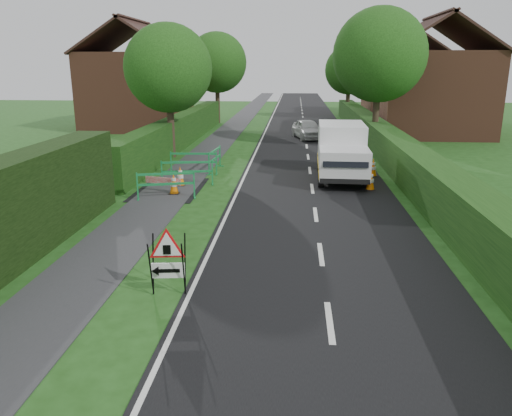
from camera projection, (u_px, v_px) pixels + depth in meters
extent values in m
plane|color=#1C4513|center=(187.00, 346.00, 8.55)|extent=(120.00, 120.00, 0.00)
cube|color=black|center=(304.00, 122.00, 41.90)|extent=(6.00, 90.00, 0.02)
cube|color=#2D2D30|center=(239.00, 122.00, 42.31)|extent=(2.00, 90.00, 0.02)
cube|color=#14380F|center=(182.00, 145.00, 30.00)|extent=(1.00, 24.00, 1.80)
cube|color=#14380F|center=(395.00, 168.00, 23.40)|extent=(1.20, 50.00, 1.50)
cube|color=brown|center=(138.00, 91.00, 37.28)|extent=(7.00, 7.00, 5.50)
cube|color=#331E19|center=(111.00, 37.00, 36.35)|extent=(4.00, 7.40, 2.58)
cube|color=#331E19|center=(158.00, 37.00, 36.09)|extent=(4.00, 7.40, 2.58)
cube|color=#331E19|center=(133.00, 21.00, 35.92)|extent=(0.25, 7.40, 0.18)
cube|color=brown|center=(432.00, 94.00, 33.81)|extent=(7.00, 7.00, 5.50)
cube|color=#331E19|center=(410.00, 34.00, 32.88)|extent=(4.00, 7.40, 2.58)
cube|color=#331E19|center=(465.00, 34.00, 32.62)|extent=(4.00, 7.40, 2.58)
cube|color=#331E19|center=(439.00, 16.00, 32.45)|extent=(0.25, 7.40, 0.18)
cube|color=brown|center=(404.00, 86.00, 47.15)|extent=(7.00, 7.00, 5.50)
cube|color=#331E19|center=(388.00, 43.00, 46.22)|extent=(4.00, 7.40, 2.58)
cube|color=#331E19|center=(427.00, 43.00, 45.96)|extent=(4.00, 7.40, 2.58)
cube|color=#331E19|center=(408.00, 31.00, 45.79)|extent=(0.25, 7.40, 0.18)
cylinder|color=#2D2116|center=(171.00, 132.00, 25.78)|extent=(0.36, 0.36, 2.62)
sphere|color=#193E10|center=(168.00, 68.00, 24.90)|extent=(4.40, 4.40, 4.40)
cylinder|color=#2D2116|center=(375.00, 122.00, 28.75)|extent=(0.36, 0.36, 2.97)
sphere|color=#193E10|center=(380.00, 55.00, 27.73)|extent=(5.20, 5.20, 5.20)
cylinder|color=#2D2116|center=(218.00, 106.00, 41.09)|extent=(0.36, 0.36, 2.80)
sphere|color=#193E10|center=(217.00, 62.00, 40.14)|extent=(4.80, 4.80, 4.80)
cylinder|color=#2D2116|center=(348.00, 105.00, 44.15)|extent=(0.36, 0.36, 2.45)
sphere|color=#193E10|center=(349.00, 70.00, 43.32)|extent=(4.20, 4.20, 4.20)
cylinder|color=black|center=(151.00, 270.00, 10.14)|extent=(0.07, 0.38, 1.24)
cylinder|color=black|center=(153.00, 264.00, 10.44)|extent=(0.07, 0.38, 1.24)
cylinder|color=black|center=(183.00, 269.00, 10.16)|extent=(0.07, 0.38, 1.24)
cylinder|color=black|center=(185.00, 263.00, 10.46)|extent=(0.07, 0.38, 1.24)
cube|color=white|center=(168.00, 271.00, 10.30)|extent=(0.69, 0.10, 0.33)
cube|color=black|center=(168.00, 271.00, 10.28)|extent=(0.49, 0.07, 0.08)
cone|color=black|center=(155.00, 271.00, 10.28)|extent=(0.18, 0.22, 0.20)
cube|color=black|center=(167.00, 250.00, 10.15)|extent=(0.16, 0.03, 0.20)
cube|color=silver|center=(341.00, 145.00, 21.55)|extent=(2.00, 3.13, 1.84)
cube|color=silver|center=(344.00, 163.00, 19.42)|extent=(1.97, 2.04, 1.13)
cube|color=black|center=(346.00, 161.00, 18.43)|extent=(1.69, 0.27, 0.52)
cube|color=#E1B00B|center=(318.00, 165.00, 21.00)|extent=(0.16, 4.72, 0.23)
cube|color=#E1B00B|center=(365.00, 166.00, 20.80)|extent=(0.16, 4.72, 0.23)
cube|color=black|center=(345.00, 181.00, 18.66)|extent=(1.87, 0.17, 0.19)
cylinder|color=black|center=(321.00, 177.00, 19.62)|extent=(0.25, 0.77, 0.76)
cylinder|color=black|center=(365.00, 178.00, 19.45)|extent=(0.25, 0.77, 0.76)
cylinder|color=black|center=(320.00, 163.00, 22.56)|extent=(0.25, 0.77, 0.76)
cylinder|color=black|center=(358.00, 164.00, 22.39)|extent=(0.25, 0.77, 0.76)
cube|color=black|center=(370.00, 189.00, 19.23)|extent=(0.38, 0.38, 0.04)
cone|color=orange|center=(371.00, 180.00, 19.12)|extent=(0.32, 0.32, 0.75)
cylinder|color=white|center=(371.00, 180.00, 19.13)|extent=(0.25, 0.25, 0.14)
cylinder|color=white|center=(371.00, 176.00, 19.08)|extent=(0.17, 0.17, 0.10)
cube|color=black|center=(373.00, 176.00, 21.56)|extent=(0.38, 0.38, 0.04)
cone|color=orange|center=(373.00, 167.00, 21.45)|extent=(0.32, 0.32, 0.75)
cylinder|color=white|center=(373.00, 168.00, 21.46)|extent=(0.25, 0.25, 0.14)
cylinder|color=white|center=(373.00, 164.00, 21.41)|extent=(0.17, 0.17, 0.10)
cube|color=black|center=(364.00, 166.00, 23.72)|extent=(0.38, 0.38, 0.04)
cone|color=orange|center=(365.00, 158.00, 23.61)|extent=(0.32, 0.32, 0.75)
cylinder|color=white|center=(365.00, 159.00, 23.62)|extent=(0.25, 0.25, 0.14)
cylinder|color=white|center=(365.00, 155.00, 23.57)|extent=(0.17, 0.17, 0.10)
cube|color=black|center=(174.00, 194.00, 18.62)|extent=(0.38, 0.38, 0.04)
cone|color=orange|center=(174.00, 183.00, 18.51)|extent=(0.32, 0.32, 0.75)
cylinder|color=white|center=(174.00, 184.00, 18.52)|extent=(0.25, 0.25, 0.14)
cylinder|color=white|center=(174.00, 179.00, 18.47)|extent=(0.17, 0.17, 0.10)
cube|color=black|center=(181.00, 185.00, 19.93)|extent=(0.38, 0.38, 0.04)
cone|color=orange|center=(180.00, 176.00, 19.82)|extent=(0.32, 0.32, 0.75)
cylinder|color=white|center=(180.00, 176.00, 19.83)|extent=(0.25, 0.25, 0.14)
cylinder|color=white|center=(180.00, 172.00, 19.78)|extent=(0.17, 0.17, 0.10)
cube|color=#17803E|center=(137.00, 186.00, 17.66)|extent=(0.06, 0.06, 1.00)
cube|color=#17803E|center=(194.00, 184.00, 17.99)|extent=(0.06, 0.06, 1.00)
cube|color=#17803E|center=(165.00, 174.00, 17.71)|extent=(1.95, 0.54, 0.08)
cube|color=#17803E|center=(166.00, 184.00, 17.81)|extent=(1.95, 0.54, 0.08)
cube|color=#17803E|center=(138.00, 200.00, 17.79)|extent=(0.14, 0.35, 0.04)
cube|color=#17803E|center=(195.00, 197.00, 18.12)|extent=(0.14, 0.35, 0.04)
cube|color=#17803E|center=(162.00, 173.00, 19.83)|extent=(0.06, 0.06, 1.00)
cube|color=#17803E|center=(212.00, 172.00, 20.00)|extent=(0.06, 0.06, 1.00)
cube|color=#17803E|center=(187.00, 162.00, 19.80)|extent=(1.98, 0.37, 0.08)
cube|color=#17803E|center=(187.00, 172.00, 19.90)|extent=(1.98, 0.37, 0.08)
cube|color=#17803E|center=(162.00, 185.00, 19.96)|extent=(0.12, 0.36, 0.04)
cube|color=#17803E|center=(213.00, 184.00, 20.13)|extent=(0.12, 0.36, 0.04)
cube|color=#17803E|center=(171.00, 163.00, 21.90)|extent=(0.05, 0.05, 1.00)
cube|color=#17803E|center=(216.00, 163.00, 21.83)|extent=(0.05, 0.05, 1.00)
cube|color=#17803E|center=(193.00, 154.00, 21.75)|extent=(2.00, 0.13, 0.08)
cube|color=#17803E|center=(194.00, 162.00, 21.85)|extent=(2.00, 0.13, 0.08)
cube|color=#17803E|center=(172.00, 174.00, 22.04)|extent=(0.07, 0.35, 0.04)
cube|color=#17803E|center=(217.00, 174.00, 21.96)|extent=(0.07, 0.35, 0.04)
cube|color=#17803E|center=(209.00, 164.00, 21.71)|extent=(0.05, 0.05, 1.00)
cube|color=#17803E|center=(220.00, 156.00, 23.60)|extent=(0.05, 0.05, 1.00)
cube|color=#17803E|center=(215.00, 151.00, 22.54)|extent=(0.23, 2.00, 0.08)
cube|color=#17803E|center=(215.00, 159.00, 22.64)|extent=(0.23, 2.00, 0.08)
cube|color=#17803E|center=(209.00, 175.00, 21.84)|extent=(0.35, 0.09, 0.04)
cube|color=#17803E|center=(220.00, 166.00, 23.73)|extent=(0.35, 0.09, 0.04)
cube|color=red|center=(164.00, 192.00, 18.90)|extent=(1.45, 0.46, 0.25)
imported|color=silver|center=(308.00, 129.00, 32.52)|extent=(2.30, 3.91, 1.25)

